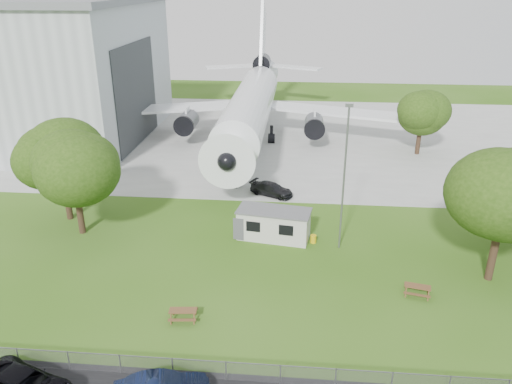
# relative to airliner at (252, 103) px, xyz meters

# --- Properties ---
(ground) EXTENTS (160.00, 160.00, 0.00)m
(ground) POSITION_rel_airliner_xyz_m (2.00, -35.86, -5.27)
(ground) COLOR #4C7126
(concrete_apron) EXTENTS (120.00, 46.00, 0.03)m
(concrete_apron) POSITION_rel_airliner_xyz_m (2.00, 2.14, -5.25)
(concrete_apron) COLOR #B7B7B2
(concrete_apron) RESTS_ON ground
(airliner) EXTENTS (46.36, 47.73, 17.69)m
(airliner) POSITION_rel_airliner_xyz_m (0.00, 0.00, 0.00)
(airliner) COLOR white
(airliner) RESTS_ON ground
(site_cabin) EXTENTS (6.92, 3.62, 2.62)m
(site_cabin) POSITION_rel_airliner_xyz_m (4.69, -28.40, -3.96)
(site_cabin) COLOR beige
(site_cabin) RESTS_ON ground
(picnic_west) EXTENTS (1.93, 1.66, 0.76)m
(picnic_west) POSITION_rel_airliner_xyz_m (-0.58, -40.27, -5.27)
(picnic_west) COLOR brown
(picnic_west) RESTS_ON ground
(picnic_east) EXTENTS (2.08, 1.85, 0.76)m
(picnic_east) POSITION_rel_airliner_xyz_m (15.24, -36.06, -5.27)
(picnic_east) COLOR brown
(picnic_east) RESTS_ON ground
(fence) EXTENTS (58.00, 0.04, 1.30)m
(fence) POSITION_rel_airliner_xyz_m (2.00, -45.36, -5.27)
(fence) COLOR gray
(fence) RESTS_ON ground
(lamp_mast) EXTENTS (0.16, 0.16, 12.00)m
(lamp_mast) POSITION_rel_airliner_xyz_m (10.20, -29.66, 0.73)
(lamp_mast) COLOR slate
(lamp_mast) RESTS_ON ground
(tree_west_big) EXTENTS (7.76, 7.76, 9.92)m
(tree_west_big) POSITION_rel_airliner_xyz_m (-14.51, -26.32, 0.77)
(tree_west_big) COLOR #382619
(tree_west_big) RESTS_ON ground
(tree_west_small) EXTENTS (7.38, 7.38, 9.63)m
(tree_west_small) POSITION_rel_airliner_xyz_m (-12.19, -28.95, 0.66)
(tree_west_small) COLOR #382619
(tree_west_small) RESTS_ON ground
(tree_east_front) EXTENTS (8.16, 8.16, 10.85)m
(tree_east_front) POSITION_rel_airliner_xyz_m (21.00, -33.43, 1.49)
(tree_east_front) COLOR #382619
(tree_east_front) RESTS_ON ground
(tree_far_apron) EXTENTS (6.73, 6.73, 8.67)m
(tree_far_apron) POSITION_rel_airliner_xyz_m (21.71, -4.15, 0.03)
(tree_far_apron) COLOR #382619
(tree_far_apron) RESTS_ON ground
(car_ne_sedan) EXTENTS (2.91, 4.62, 1.44)m
(car_ne_sedan) POSITION_rel_airliner_xyz_m (25.66, -22.47, -4.55)
(car_ne_sedan) COLOR black
(car_ne_sedan) RESTS_ON ground
(car_apron_van) EXTENTS (4.92, 3.62, 1.32)m
(car_apron_van) POSITION_rel_airliner_xyz_m (3.93, -19.18, -4.61)
(car_apron_van) COLOR black
(car_apron_van) RESTS_ON ground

